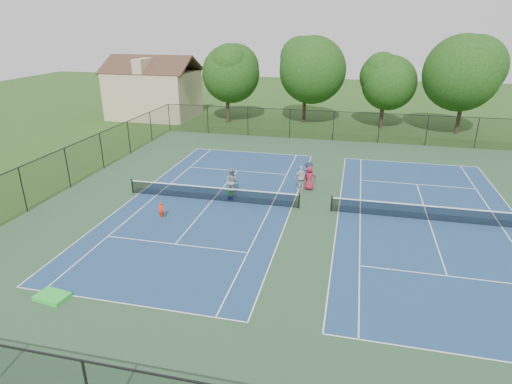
% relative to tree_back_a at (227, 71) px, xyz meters
% --- Properties ---
extents(ground, '(140.00, 140.00, 0.00)m').
position_rel_tree_back_a_xyz_m(ground, '(13.00, -24.00, -6.04)').
color(ground, '#234716').
rests_on(ground, ground).
extents(court_pad, '(36.00, 36.00, 0.01)m').
position_rel_tree_back_a_xyz_m(court_pad, '(13.00, -24.00, -6.03)').
color(court_pad, '#2B4D2C').
rests_on(court_pad, ground).
extents(tennis_court_left, '(12.00, 23.83, 1.07)m').
position_rel_tree_back_a_xyz_m(tennis_court_left, '(6.00, -24.00, -5.94)').
color(tennis_court_left, navy).
rests_on(tennis_court_left, ground).
extents(tennis_court_right, '(12.00, 23.83, 1.07)m').
position_rel_tree_back_a_xyz_m(tennis_court_right, '(20.00, -24.00, -5.94)').
color(tennis_court_right, navy).
rests_on(tennis_court_right, ground).
extents(perimeter_fence, '(36.08, 36.08, 3.02)m').
position_rel_tree_back_a_xyz_m(perimeter_fence, '(13.00, -24.00, -4.44)').
color(perimeter_fence, black).
rests_on(perimeter_fence, ground).
extents(tree_back_a, '(6.80, 6.80, 9.15)m').
position_rel_tree_back_a_xyz_m(tree_back_a, '(0.00, 0.00, 0.00)').
color(tree_back_a, '#2D2116').
rests_on(tree_back_a, ground).
extents(tree_back_b, '(7.60, 7.60, 10.03)m').
position_rel_tree_back_a_xyz_m(tree_back_b, '(9.00, 2.00, 0.56)').
color(tree_back_b, '#2D2116').
rests_on(tree_back_b, ground).
extents(tree_back_c, '(6.00, 6.00, 8.40)m').
position_rel_tree_back_a_xyz_m(tree_back_c, '(18.00, 1.00, -0.56)').
color(tree_back_c, '#2D2116').
rests_on(tree_back_c, ground).
extents(tree_back_d, '(7.80, 7.80, 10.37)m').
position_rel_tree_back_a_xyz_m(tree_back_d, '(26.00, 0.00, 0.79)').
color(tree_back_d, '#2D2116').
rests_on(tree_back_d, ground).
extents(clapboard_house, '(10.80, 8.10, 7.65)m').
position_rel_tree_back_a_xyz_m(clapboard_house, '(-10.00, 1.00, -2.95)').
color(clapboard_house, tan).
rests_on(clapboard_house, ground).
extents(child_player, '(0.45, 0.35, 1.08)m').
position_rel_tree_back_a_xyz_m(child_player, '(3.87, -27.46, -5.50)').
color(child_player, '#F43610').
rests_on(child_player, ground).
extents(instructor, '(1.10, 0.96, 1.91)m').
position_rel_tree_back_a_xyz_m(instructor, '(6.99, -22.56, -5.08)').
color(instructor, gray).
rests_on(instructor, ground).
extents(bystander_a, '(1.16, 0.98, 1.86)m').
position_rel_tree_back_a_xyz_m(bystander_a, '(11.63, -20.69, -5.11)').
color(bystander_a, silver).
rests_on(bystander_a, ground).
extents(bystander_b, '(1.21, 0.77, 1.78)m').
position_rel_tree_back_a_xyz_m(bystander_b, '(12.02, -19.52, -5.15)').
color(bystander_b, '#1B213D').
rests_on(bystander_b, ground).
extents(bystander_c, '(0.92, 0.65, 1.77)m').
position_rel_tree_back_a_xyz_m(bystander_c, '(12.21, -20.44, -5.15)').
color(bystander_c, maroon).
rests_on(bystander_c, ground).
extents(ball_crate, '(0.42, 0.39, 0.30)m').
position_rel_tree_back_a_xyz_m(ball_crate, '(7.16, -23.60, -5.89)').
color(ball_crate, navy).
rests_on(ball_crate, ground).
extents(ball_hopper, '(0.41, 0.39, 0.39)m').
position_rel_tree_back_a_xyz_m(ball_hopper, '(7.16, -23.60, -5.54)').
color(ball_hopper, green).
rests_on(ball_hopper, ball_crate).
extents(green_tarp, '(1.53, 1.12, 0.19)m').
position_rel_tree_back_a_xyz_m(green_tarp, '(2.68, -36.26, -5.93)').
color(green_tarp, green).
rests_on(green_tarp, ground).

